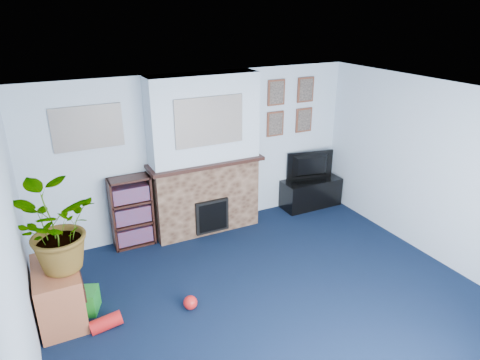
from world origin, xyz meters
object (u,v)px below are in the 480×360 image
tv_stand (310,194)px  sideboard (59,291)px  bookshelf (132,213)px  television (312,166)px

tv_stand → sideboard: (-4.18, -1.16, 0.12)m
sideboard → tv_stand: bearing=15.5°
tv_stand → bookshelf: bearing=178.6°
bookshelf → sideboard: size_ratio=1.26×
tv_stand → television: size_ratio=1.24×
tv_stand → sideboard: sideboard is taller
television → sideboard: television is taller
bookshelf → television: bearing=-1.1°
television → bookshelf: (-3.07, 0.06, -0.23)m
television → sideboard: size_ratio=0.99×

